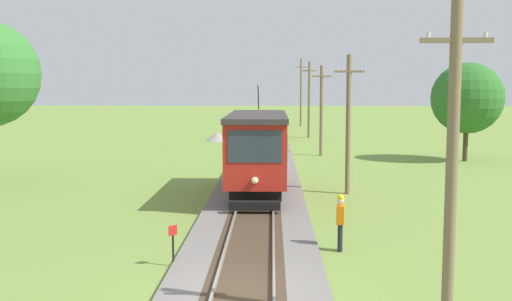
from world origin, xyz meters
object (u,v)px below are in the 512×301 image
object	(u,v)px
utility_pole_mid	(321,109)
utility_pole_foreground	(452,167)
utility_pole_distant	(301,92)
tree_left_near	(467,98)
utility_pole_far	(309,99)
red_tram	(258,150)
freight_car	(265,122)
utility_pole_near_tram	(348,123)
trackside_signal_marker	(173,243)
gravel_pile	(217,136)
track_worker	(340,220)

from	to	relation	value
utility_pole_mid	utility_pole_foreground	bearing A→B (deg)	-90.00
utility_pole_distant	tree_left_near	world-z (taller)	utility_pole_distant
utility_pole_far	utility_pole_distant	world-z (taller)	utility_pole_distant
utility_pole_foreground	tree_left_near	world-z (taller)	utility_pole_foreground
red_tram	freight_car	distance (m)	29.64
utility_pole_near_tram	utility_pole_distant	xyz separation A→B (m)	(-0.00, 44.63, 0.91)
red_tram	utility_pole_foreground	bearing A→B (deg)	-73.75
utility_pole_distant	trackside_signal_marker	world-z (taller)	utility_pole_distant
freight_car	trackside_signal_marker	xyz separation A→B (m)	(-2.13, -39.81, -0.89)
utility_pole_foreground	utility_pole_far	size ratio (longest dim) A/B	0.92
freight_car	gravel_pile	xyz separation A→B (m)	(-4.37, -3.01, -1.14)
utility_pole_foreground	gravel_pile	world-z (taller)	utility_pole_foreground
utility_pole_near_tram	utility_pole_mid	size ratio (longest dim) A/B	1.00
utility_pole_foreground	utility_pole_mid	xyz separation A→B (m)	(0.00, 30.50, -0.13)
trackside_signal_marker	red_tram	bearing A→B (deg)	78.16
utility_pole_far	utility_pole_near_tram	bearing A→B (deg)	-90.00
red_tram	utility_pole_distant	distance (m)	45.92
utility_pole_far	utility_pole_mid	bearing A→B (deg)	-90.00
utility_pole_mid	freight_car	bearing A→B (deg)	107.24
utility_pole_near_tram	trackside_signal_marker	xyz separation A→B (m)	(-6.37, -11.23, -2.69)
utility_pole_near_tram	utility_pole_far	xyz separation A→B (m)	(0.00, 28.87, 0.43)
trackside_signal_marker	gravel_pile	distance (m)	36.87
gravel_pile	trackside_signal_marker	bearing A→B (deg)	-86.51
utility_pole_near_tram	track_worker	size ratio (longest dim) A/B	3.66
utility_pole_far	track_worker	bearing A→B (deg)	-92.18
track_worker	red_tram	bearing A→B (deg)	-62.02
utility_pole_foreground	utility_pole_far	bearing A→B (deg)	90.00
tree_left_near	trackside_signal_marker	bearing A→B (deg)	-124.38
freight_car	utility_pole_distant	distance (m)	16.82
utility_pole_far	trackside_signal_marker	distance (m)	40.72
track_worker	freight_car	bearing A→B (deg)	-75.89
utility_pole_foreground	gravel_pile	xyz separation A→B (m)	(-8.61, 41.15, -3.08)
utility_pole_mid	trackside_signal_marker	size ratio (longest dim) A/B	5.54
utility_pole_near_tram	utility_pole_far	size ratio (longest dim) A/B	0.88
utility_pole_mid	utility_pole_far	size ratio (longest dim) A/B	0.89
utility_pole_foreground	freight_car	bearing A→B (deg)	95.48
utility_pole_foreground	tree_left_near	bearing A→B (deg)	71.00
freight_car	track_worker	size ratio (longest dim) A/B	2.91
freight_car	utility_pole_near_tram	world-z (taller)	utility_pole_near_tram
track_worker	utility_pole_far	bearing A→B (deg)	-82.23
utility_pole_mid	utility_pole_far	world-z (taller)	utility_pole_far
red_tram	utility_pole_near_tram	bearing A→B (deg)	13.96
freight_car	utility_pole_far	xyz separation A→B (m)	(4.24, 0.30, 2.23)
red_tram	tree_left_near	distance (m)	18.99
freight_car	track_worker	bearing A→B (deg)	-85.84
freight_car	utility_pole_near_tram	size ratio (longest dim) A/B	0.80
freight_car	utility_pole_far	size ratio (longest dim) A/B	0.70
freight_car	utility_pole_mid	bearing A→B (deg)	-72.76
freight_car	tree_left_near	xyz separation A→B (m)	(13.71, -16.65, 2.69)
gravel_pile	track_worker	world-z (taller)	track_worker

